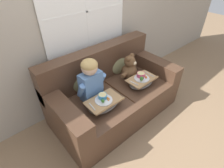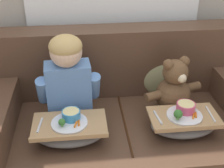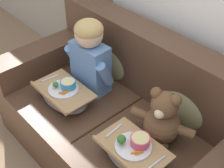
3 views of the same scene
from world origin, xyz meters
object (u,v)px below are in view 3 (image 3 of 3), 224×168
at_px(lap_tray_child, 64,95).
at_px(lap_tray_teddy, 133,152).
at_px(throw_pillow_behind_teddy, 186,102).
at_px(teddy_bear, 162,120).
at_px(throw_pillow_behind_child, 114,57).
at_px(couch, 121,122).
at_px(child_figure, 90,53).

xyz_separation_m(lap_tray_child, lap_tray_teddy, (0.71, 0.00, 0.00)).
bearing_deg(throw_pillow_behind_teddy, teddy_bear, -89.61).
bearing_deg(teddy_bear, lap_tray_teddy, -90.29).
xyz_separation_m(throw_pillow_behind_child, lap_tray_teddy, (0.71, -0.49, -0.11)).
bearing_deg(lap_tray_teddy, couch, 145.29).
relative_size(couch, throw_pillow_behind_teddy, 4.67).
height_order(couch, throw_pillow_behind_child, couch).
xyz_separation_m(teddy_bear, lap_tray_child, (-0.72, -0.25, -0.10)).
relative_size(throw_pillow_behind_teddy, lap_tray_child, 0.89).
bearing_deg(lap_tray_teddy, lap_tray_child, -179.98).
height_order(throw_pillow_behind_child, lap_tray_child, throw_pillow_behind_child).
bearing_deg(lap_tray_child, lap_tray_teddy, 0.02).
relative_size(couch, lap_tray_child, 4.16).
distance_m(throw_pillow_behind_child, teddy_bear, 0.75).
xyz_separation_m(couch, throw_pillow_behind_teddy, (0.36, 0.24, 0.30)).
xyz_separation_m(couch, throw_pillow_behind_child, (-0.36, 0.24, 0.30)).
bearing_deg(teddy_bear, child_figure, 179.66).
relative_size(throw_pillow_behind_child, teddy_bear, 0.90).
height_order(child_figure, teddy_bear, child_figure).
bearing_deg(lap_tray_child, couch, 34.78).
xyz_separation_m(couch, teddy_bear, (0.36, 0.00, 0.29)).
height_order(throw_pillow_behind_teddy, child_figure, child_figure).
relative_size(throw_pillow_behind_child, lap_tray_teddy, 0.88).
height_order(child_figure, lap_tray_child, child_figure).
distance_m(couch, throw_pillow_behind_teddy, 0.52).
bearing_deg(child_figure, throw_pillow_behind_child, 90.02).
bearing_deg(throw_pillow_behind_child, lap_tray_teddy, -34.47).
bearing_deg(child_figure, teddy_bear, -0.34).
distance_m(throw_pillow_behind_teddy, lap_tray_teddy, 0.50).
bearing_deg(child_figure, lap_tray_child, -89.94).
xyz_separation_m(throw_pillow_behind_teddy, lap_tray_teddy, (0.00, -0.49, -0.11)).
bearing_deg(teddy_bear, couch, -179.33).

